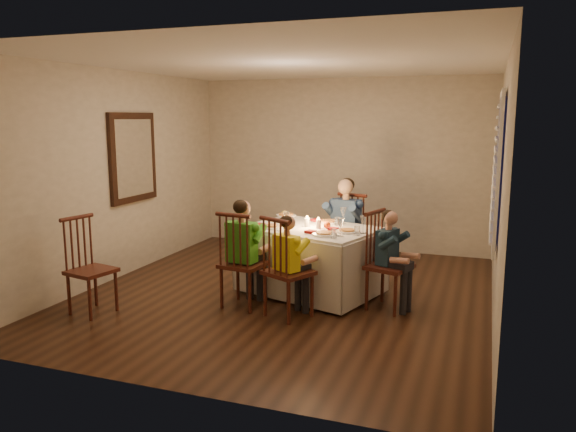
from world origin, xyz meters
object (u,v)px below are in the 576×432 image
(child_teal, at_px, (388,309))
(dining_table, at_px, (311,246))
(chair_near_right, at_px, (288,316))
(chair_extra, at_px, (94,313))
(child_yellow, at_px, (288,316))
(serving_bowl, at_px, (286,217))
(child_green, at_px, (244,306))
(adult, at_px, (344,275))
(chair_near_left, at_px, (244,306))
(chair_end, at_px, (388,309))
(chair_adult, at_px, (344,275))

(child_teal, bearing_deg, dining_table, 91.17)
(chair_near_right, relative_size, chair_extra, 1.03)
(child_yellow, height_order, serving_bowl, serving_bowl)
(child_green, xyz_separation_m, child_yellow, (0.56, -0.13, 0.00))
(adult, distance_m, child_teal, 1.33)
(chair_near_left, xyz_separation_m, child_teal, (1.49, 0.44, 0.00))
(dining_table, distance_m, chair_near_left, 1.05)
(dining_table, bearing_deg, chair_end, 0.47)
(chair_end, distance_m, adult, 1.33)
(chair_near_right, bearing_deg, chair_adult, -69.45)
(chair_extra, height_order, child_green, child_green)
(dining_table, height_order, chair_near_left, dining_table)
(adult, bearing_deg, child_yellow, -81.57)
(chair_extra, bearing_deg, child_teal, -56.42)
(chair_adult, relative_size, serving_bowl, 4.60)
(chair_extra, relative_size, child_teal, 0.95)
(chair_adult, height_order, chair_end, same)
(child_teal, bearing_deg, adult, 52.26)
(chair_adult, xyz_separation_m, serving_bowl, (-0.65, -0.41, 0.80))
(chair_end, height_order, child_green, child_green)
(chair_near_left, xyz_separation_m, chair_extra, (-1.39, -0.72, 0.00))
(dining_table, height_order, child_yellow, dining_table)
(chair_near_right, height_order, serving_bowl, serving_bowl)
(adult, distance_m, serving_bowl, 1.11)
(chair_end, distance_m, child_yellow, 1.09)
(dining_table, relative_size, chair_end, 1.64)
(chair_adult, bearing_deg, dining_table, -89.28)
(serving_bowl, bearing_deg, chair_near_right, -69.11)
(child_yellow, height_order, child_teal, child_teal)
(child_yellow, bearing_deg, child_teal, -122.03)
(child_green, height_order, child_teal, child_green)
(chair_end, bearing_deg, chair_adult, 52.26)
(chair_adult, distance_m, chair_near_left, 1.69)
(chair_near_right, relative_size, child_yellow, 1.00)
(adult, relative_size, child_green, 1.08)
(chair_near_left, relative_size, chair_extra, 1.03)
(adult, bearing_deg, chair_adult, 0.00)
(chair_near_right, bearing_deg, chair_near_left, 13.24)
(chair_adult, xyz_separation_m, child_yellow, (-0.17, -1.66, 0.00))
(dining_table, distance_m, chair_end, 1.13)
(adult, distance_m, child_green, 1.69)
(chair_near_left, distance_m, chair_extra, 1.57)
(chair_near_left, distance_m, chair_near_right, 0.58)
(chair_adult, distance_m, child_teal, 1.33)
(adult, bearing_deg, chair_near_left, -101.28)
(adult, bearing_deg, dining_table, -89.28)
(chair_adult, bearing_deg, adult, 0.00)
(child_yellow, distance_m, serving_bowl, 1.56)
(child_green, bearing_deg, chair_near_right, 174.01)
(chair_near_left, xyz_separation_m, serving_bowl, (0.08, 1.12, 0.80))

